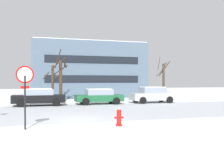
% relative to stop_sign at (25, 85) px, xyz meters
% --- Properties ---
extents(ground_plane, '(120.00, 120.00, 0.00)m').
position_rel_stop_sign_xyz_m(ground_plane, '(2.53, 2.08, -1.94)').
color(ground_plane, white).
extents(road_surface, '(80.00, 9.69, 0.00)m').
position_rel_stop_sign_xyz_m(road_surface, '(2.53, 5.92, -1.93)').
color(road_surface, '#B7BCC4').
rests_on(road_surface, ground).
extents(stop_sign, '(0.76, 0.16, 2.76)m').
position_rel_stop_sign_xyz_m(stop_sign, '(0.00, 0.00, 0.00)').
color(stop_sign, black).
rests_on(stop_sign, ground).
extents(fire_hydrant, '(0.44, 0.30, 0.84)m').
position_rel_stop_sign_xyz_m(fire_hydrant, '(4.18, -0.21, -1.51)').
color(fire_hydrant, red).
rests_on(fire_hydrant, ground).
extents(parked_car_black, '(4.36, 2.12, 1.48)m').
position_rel_stop_sign_xyz_m(parked_car_black, '(0.65, 11.26, -1.18)').
color(parked_car_black, black).
rests_on(parked_car_black, ground).
extents(parked_car_green, '(4.29, 2.04, 1.40)m').
position_rel_stop_sign_xyz_m(parked_car_green, '(5.96, 11.32, -1.22)').
color(parked_car_green, '#1E6038').
rests_on(parked_car_green, ground).
extents(parked_car_silver, '(4.28, 2.05, 1.55)m').
position_rel_stop_sign_xyz_m(parked_car_silver, '(11.26, 11.29, -1.16)').
color(parked_car_silver, silver).
rests_on(parked_car_silver, ground).
extents(tree_far_left, '(1.73, 1.56, 4.42)m').
position_rel_stop_sign_xyz_m(tree_far_left, '(2.79, 14.55, 0.40)').
color(tree_far_left, '#423326').
rests_on(tree_far_left, ground).
extents(tree_far_right, '(1.68, 1.03, 4.84)m').
position_rel_stop_sign_xyz_m(tree_far_right, '(13.94, 14.15, 0.32)').
color(tree_far_right, '#423326').
rests_on(tree_far_right, ground).
extents(tree_far_mid, '(1.92, 1.89, 5.29)m').
position_rel_stop_sign_xyz_m(tree_far_mid, '(2.08, 14.51, 0.27)').
color(tree_far_mid, '#423326').
rests_on(tree_far_mid, ground).
extents(building_far_left, '(14.43, 10.51, 7.14)m').
position_rel_stop_sign_xyz_m(building_far_left, '(7.13, 24.34, 1.63)').
color(building_far_left, slate).
rests_on(building_far_left, ground).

